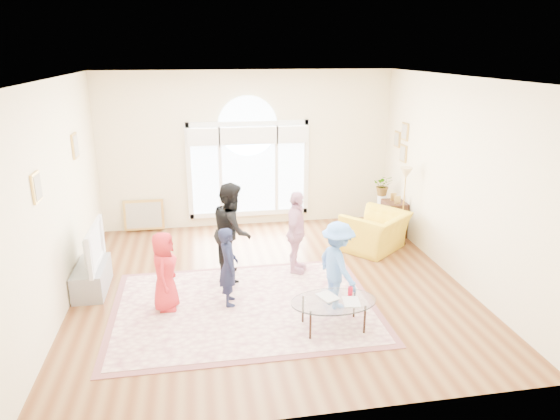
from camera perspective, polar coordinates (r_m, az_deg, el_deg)
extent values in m
plane|color=#5E3116|center=(8.03, -1.09, -8.60)|extent=(6.00, 6.00, 0.00)
plane|color=beige|center=(10.35, -3.67, 6.85)|extent=(6.00, 0.00, 6.00)
plane|color=beige|center=(4.68, 4.40, -7.24)|extent=(6.00, 0.00, 6.00)
plane|color=beige|center=(7.62, -24.06, 1.24)|extent=(0.00, 6.00, 6.00)
plane|color=beige|center=(8.42, 19.49, 3.26)|extent=(0.00, 6.00, 6.00)
plane|color=white|center=(7.19, -1.24, 14.86)|extent=(6.00, 6.00, 0.00)
cube|color=white|center=(10.66, -3.51, -0.34)|extent=(2.50, 0.08, 0.10)
cube|color=white|center=(10.22, -3.71, 9.83)|extent=(2.50, 0.08, 0.10)
cube|color=white|center=(10.34, -10.36, 4.31)|extent=(0.10, 0.08, 2.00)
cube|color=white|center=(10.59, 2.99, 4.90)|extent=(0.10, 0.08, 2.00)
cube|color=#C6E2FF|center=(10.34, -8.55, 4.40)|extent=(0.55, 0.02, 1.80)
cube|color=#C6E2FF|center=(10.53, 1.26, 4.84)|extent=(0.55, 0.02, 1.80)
cube|color=#C6E2FF|center=(10.40, -3.61, 4.64)|extent=(1.10, 0.02, 1.80)
cylinder|color=#C6E2FF|center=(10.23, -3.71, 9.55)|extent=(1.20, 0.02, 1.20)
cube|color=white|center=(10.34, -6.83, 4.48)|extent=(0.07, 0.04, 1.80)
cube|color=white|center=(10.46, -0.40, 4.76)|extent=(0.07, 0.04, 1.80)
cube|color=white|center=(10.12, -8.73, 8.26)|extent=(0.65, 0.12, 0.35)
cube|color=white|center=(10.18, -3.64, 8.49)|extent=(1.20, 0.12, 0.35)
cube|color=white|center=(10.31, 1.37, 8.64)|extent=(0.65, 0.12, 0.35)
cube|color=tan|center=(8.75, -22.39, 6.81)|extent=(0.03, 0.34, 0.40)
cube|color=#ADA38E|center=(8.74, -22.28, 6.82)|extent=(0.01, 0.28, 0.34)
cube|color=tan|center=(6.68, -26.08, 2.35)|extent=(0.03, 0.30, 0.36)
cube|color=#ADA38E|center=(6.68, -25.94, 2.36)|extent=(0.01, 0.24, 0.30)
cube|color=tan|center=(10.12, 14.11, 8.68)|extent=(0.03, 0.28, 0.34)
cube|color=#ADA38E|center=(10.12, 14.01, 8.68)|extent=(0.01, 0.22, 0.28)
cube|color=tan|center=(10.20, 13.92, 6.30)|extent=(0.03, 0.28, 0.34)
cube|color=#ADA38E|center=(10.19, 13.83, 6.30)|extent=(0.01, 0.22, 0.28)
cube|color=tan|center=(10.47, 13.26, 7.87)|extent=(0.03, 0.26, 0.32)
cube|color=#ADA38E|center=(10.47, 13.17, 7.87)|extent=(0.01, 0.20, 0.26)
cube|color=beige|center=(7.42, -4.07, -10.93)|extent=(3.60, 2.60, 0.02)
cube|color=#864D4D|center=(7.42, -4.07, -10.96)|extent=(3.80, 2.80, 0.01)
cube|color=gray|center=(8.31, -20.69, -7.28)|extent=(0.45, 1.00, 0.42)
imported|color=black|center=(8.11, -21.10, -3.88)|extent=(0.15, 1.11, 0.64)
cube|color=#5AA1E3|center=(8.09, -20.47, -3.85)|extent=(0.02, 0.91, 0.52)
ellipsoid|color=silver|center=(6.73, 6.15, -10.33)|extent=(1.16, 0.76, 0.02)
cylinder|color=black|center=(7.11, 8.48, -10.72)|extent=(0.03, 0.03, 0.40)
cylinder|color=black|center=(6.92, 2.63, -11.37)|extent=(0.03, 0.03, 0.40)
cylinder|color=black|center=(6.77, 9.65, -12.37)|extent=(0.03, 0.03, 0.40)
cylinder|color=black|center=(6.57, 3.49, -13.12)|extent=(0.03, 0.03, 0.40)
imported|color=#B2A58C|center=(6.72, 4.73, -10.09)|extent=(0.31, 0.35, 0.03)
imported|color=#B2A58C|center=(6.68, 7.24, -10.41)|extent=(0.26, 0.32, 0.02)
cylinder|color=red|center=(6.86, 8.04, -9.18)|extent=(0.07, 0.07, 0.12)
imported|color=gold|center=(9.43, 10.84, -2.43)|extent=(1.46, 1.44, 0.71)
cube|color=black|center=(10.24, 12.87, -0.94)|extent=(0.40, 0.50, 0.70)
cylinder|color=black|center=(9.92, 13.60, -3.73)|extent=(0.20, 0.20, 0.02)
cylinder|color=#AE8837|center=(9.70, 13.88, -0.07)|extent=(0.02, 0.02, 1.35)
cone|color=#CCB284|center=(9.50, 14.21, 4.09)|extent=(0.28, 0.28, 0.22)
cylinder|color=white|center=(10.63, 11.52, -0.16)|extent=(0.20, 0.20, 0.70)
imported|color=#33722D|center=(10.47, 11.71, 2.78)|extent=(0.48, 0.45, 0.43)
cube|color=tan|center=(10.68, -15.14, -2.32)|extent=(0.80, 0.14, 0.62)
imported|color=red|center=(7.27, -13.05, -6.82)|extent=(0.45, 0.61, 1.16)
imported|color=#161B36|center=(7.25, -5.90, -6.41)|extent=(0.29, 0.43, 1.17)
imported|color=black|center=(8.04, -5.48, -2.36)|extent=(0.66, 0.81, 1.58)
imported|color=#E0A1BA|center=(8.20, 1.85, -2.57)|extent=(0.62, 0.88, 1.39)
imported|color=#5791EF|center=(7.15, 6.59, -6.30)|extent=(0.69, 0.93, 1.29)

